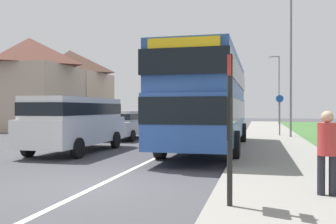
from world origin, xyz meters
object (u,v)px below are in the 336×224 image
Objects in this scene: parked_van_white at (76,120)px; street_lamp_mid at (289,54)px; bus_stop_sign at (230,119)px; cycle_route_sign at (280,113)px; pedestrian_at_stop at (327,149)px; parked_car_silver at (126,124)px; street_lamp_far at (278,85)px; parked_car_black at (156,120)px; parked_car_blue at (173,117)px; double_decker_bus at (208,98)px.

parked_van_white is 12.70m from street_lamp_mid.
bus_stop_sign is at bearing -47.89° from parked_van_white.
cycle_route_sign is 0.30× the size of street_lamp_mid.
pedestrian_at_stop is at bearing -36.39° from parked_van_white.
parked_van_white reaches higher than parked_car_silver.
street_lamp_far reaches higher than parked_car_silver.
parked_car_silver is 0.55× the size of street_lamp_mid.
pedestrian_at_stop reaches higher than parked_car_silver.
parked_car_black is 16.52m from street_lamp_far.
cycle_route_sign is at bearing 84.34° from bus_stop_sign.
cycle_route_sign is (8.36, -8.08, 0.48)m from parked_car_blue.
parked_van_white reaches higher than parked_car_black.
street_lamp_mid reaches higher than parked_van_white.
bus_stop_sign is at bearing -80.29° from double_decker_bus.
double_decker_bus is 7.00m from parked_car_silver.
double_decker_bus is at bearing -72.13° from parked_car_blue.
street_lamp_mid is at bearing -90.72° from street_lamp_far.
double_decker_bus is 9.10m from bus_stop_sign.
parked_car_blue is at bearing 90.59° from parked_van_white.
pedestrian_at_stop is 0.20× the size of street_lamp_mid.
pedestrian_at_stop is at bearing -67.60° from double_decker_bus.
parked_van_white is 2.22× the size of cycle_route_sign.
bus_stop_sign is 16.30m from street_lamp_mid.
parked_car_silver is 15.06m from bus_stop_sign.
street_lamp_mid is (3.66, 6.88, 2.63)m from double_decker_bus.
street_lamp_mid reaches higher than parked_car_blue.
street_lamp_mid is (0.45, -1.02, 3.35)m from cycle_route_sign.
parked_car_silver is at bearing 92.22° from parked_van_white.
street_lamp_mid reaches higher than parked_car_black.
parked_car_silver is at bearing 139.20° from double_decker_bus.
parked_car_black is at bearing 114.66° from pedestrian_at_stop.
cycle_route_sign reaches higher than parked_van_white.
cycle_route_sign is (8.42, 3.41, 0.55)m from parked_car_silver.
bus_stop_sign reaches higher than cycle_route_sign.
cycle_route_sign reaches higher than parked_car_black.
pedestrian_at_stop is at bearing -55.57° from parked_car_silver.
pedestrian_at_stop is 15.70m from cycle_route_sign.
parked_van_white reaches higher than pedestrian_at_stop.
parked_car_black is 2.73× the size of pedestrian_at_stop.
cycle_route_sign is at bearing 49.78° from parked_van_white.
parked_car_blue is 11.63m from cycle_route_sign.
street_lamp_far is at bearing 80.79° from double_decker_bus.
parked_car_blue is (-5.15, 15.99, -1.19)m from double_decker_bus.
pedestrian_at_stop is (8.34, -18.16, 0.06)m from parked_car_black.
parked_car_silver is 9.10m from cycle_route_sign.
parked_car_silver is at bearing -90.86° from parked_car_black.
double_decker_bus is 8.56m from cycle_route_sign.
parked_car_blue is at bearing 105.01° from bus_stop_sign.
street_lamp_mid reaches higher than street_lamp_far.
street_lamp_far reaches higher than parked_car_black.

